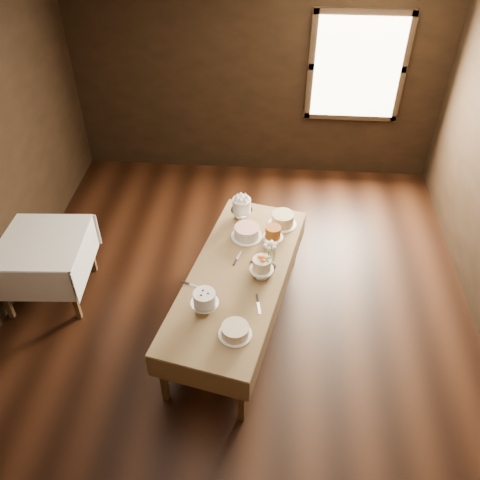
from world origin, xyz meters
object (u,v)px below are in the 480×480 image
at_px(display_table, 237,278).
at_px(cake_server_d, 266,261).
at_px(cake_lattice, 247,233).
at_px(cake_swirl, 205,302).
at_px(cake_flowers, 262,269).
at_px(side_table, 41,247).
at_px(flower_vase, 269,265).
at_px(cake_speckled, 283,220).
at_px(cake_server_e, 196,286).
at_px(cake_cream, 235,331).
at_px(cake_caramel, 273,237).
at_px(cake_server_c, 239,255).
at_px(cake_server_b, 259,308).
at_px(cake_meringue, 242,209).

xyz_separation_m(display_table, cake_server_d, (0.28, 0.20, 0.06)).
height_order(cake_lattice, cake_swirl, cake_swirl).
bearing_deg(cake_flowers, side_table, 172.83).
bearing_deg(flower_vase, cake_flowers, -125.38).
xyz_separation_m(cake_speckled, cake_flowers, (-0.19, -0.82, 0.04)).
distance_m(display_table, cake_flowers, 0.28).
bearing_deg(flower_vase, cake_server_e, -157.41).
height_order(cake_server_d, cake_server_e, same).
xyz_separation_m(cake_speckled, cake_cream, (-0.38, -1.55, -0.02)).
bearing_deg(cake_cream, cake_server_e, 127.49).
height_order(cake_lattice, cake_caramel, cake_caramel).
bearing_deg(cake_flowers, cake_server_c, 129.65).
bearing_deg(display_table, flower_vase, 14.51).
bearing_deg(cake_lattice, cake_speckled, 32.50).
bearing_deg(cake_server_e, cake_server_b, -0.17).
height_order(cake_speckled, cake_cream, cake_speckled).
bearing_deg(cake_lattice, cake_caramel, -21.11).
relative_size(cake_server_b, flower_vase, 1.72).
bearing_deg(cake_server_b, cake_speckled, 161.18).
bearing_deg(cake_server_c, cake_speckled, -23.34).
bearing_deg(cake_server_c, cake_meringue, 17.61).
relative_size(cake_caramel, cake_swirl, 0.95).
bearing_deg(cake_cream, cake_speckled, 76.14).
bearing_deg(cake_cream, cake_server_b, 59.61).
bearing_deg(display_table, cake_swirl, -117.19).
distance_m(cake_caramel, cake_server_e, 0.97).
height_order(cake_meringue, cake_cream, cake_meringue).
distance_m(cake_flowers, flower_vase, 0.12).
xyz_separation_m(cake_caramel, cake_server_e, (-0.70, -0.66, -0.10)).
bearing_deg(cake_lattice, cake_meringue, 103.36).
xyz_separation_m(cake_meringue, cake_flowers, (0.26, -0.91, -0.01)).
relative_size(cake_caramel, flower_vase, 1.76).
distance_m(cake_server_b, cake_server_e, 0.65).
distance_m(cake_cream, flower_vase, 0.87).
distance_m(display_table, cake_swirl, 0.57).
bearing_deg(cake_caramel, cake_cream, -103.31).
bearing_deg(cake_server_b, cake_swirl, -92.37).
relative_size(cake_server_d, flower_vase, 1.72).
xyz_separation_m(side_table, cake_server_e, (1.71, -0.48, 0.04)).
height_order(cake_cream, cake_server_c, cake_cream).
height_order(cake_caramel, cake_flowers, cake_caramel).
bearing_deg(cake_server_b, display_table, -161.46).
bearing_deg(cake_speckled, cake_swirl, -117.65).
bearing_deg(cake_flowers, cake_server_d, 79.72).
bearing_deg(cake_flowers, cake_lattice, 107.41).
xyz_separation_m(cake_cream, cake_server_c, (-0.05, 1.02, -0.05)).
bearing_deg(cake_flowers, cake_caramel, 79.06).
xyz_separation_m(cake_swirl, cake_cream, (0.29, -0.26, -0.05)).
height_order(cake_cream, cake_server_b, cake_cream).
bearing_deg(cake_flowers, cake_cream, -104.84).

